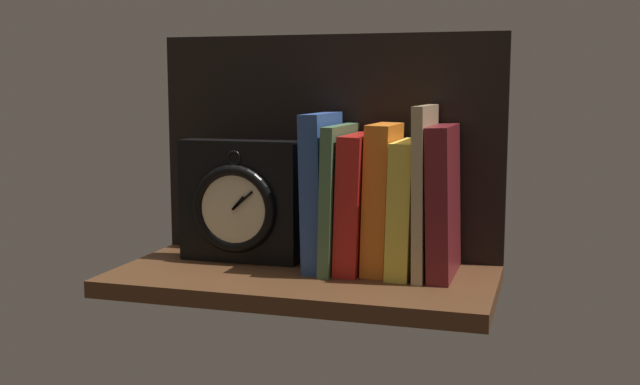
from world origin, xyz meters
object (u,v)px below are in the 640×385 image
at_px(book_blue_modern, 322,191).
at_px(book_tan_shortstories, 426,191).
at_px(framed_clock, 239,202).
at_px(book_red_requiem, 358,202).
at_px(book_maroon_dawkins, 444,201).
at_px(book_yellow_seinlanguage, 407,207).
at_px(book_green_romantic, 339,197).
at_px(book_orange_pandolfini, 382,198).

relative_size(book_blue_modern, book_tan_shortstories, 0.95).
distance_m(book_tan_shortstories, framed_clock, 0.30).
distance_m(book_red_requiem, book_maroon_dawkins, 0.13).
height_order(book_tan_shortstories, framed_clock, book_tan_shortstories).
xyz_separation_m(book_red_requiem, book_yellow_seinlanguage, (0.08, 0.00, -0.00)).
xyz_separation_m(book_green_romantic, book_orange_pandolfini, (0.07, 0.00, 0.00)).
xyz_separation_m(book_blue_modern, book_red_requiem, (0.06, 0.00, -0.02)).
xyz_separation_m(book_blue_modern, book_yellow_seinlanguage, (0.13, 0.00, -0.02)).
bearing_deg(book_blue_modern, book_tan_shortstories, -0.00).
distance_m(book_green_romantic, framed_clock, 0.17).
xyz_separation_m(book_blue_modern, book_green_romantic, (0.03, 0.00, -0.01)).
distance_m(book_green_romantic, book_yellow_seinlanguage, 0.11).
relative_size(book_red_requiem, book_maroon_dawkins, 0.93).
height_order(book_blue_modern, book_yellow_seinlanguage, book_blue_modern).
bearing_deg(book_orange_pandolfini, book_green_romantic, 180.00).
height_order(book_red_requiem, book_orange_pandolfini, book_orange_pandolfini).
bearing_deg(book_yellow_seinlanguage, book_green_romantic, 180.00).
distance_m(book_red_requiem, book_yellow_seinlanguage, 0.08).
bearing_deg(book_yellow_seinlanguage, book_tan_shortstories, -0.00).
relative_size(book_maroon_dawkins, framed_clock, 1.14).
xyz_separation_m(book_orange_pandolfini, framed_clock, (-0.23, -0.00, -0.02)).
bearing_deg(book_orange_pandolfini, book_tan_shortstories, -0.00).
relative_size(book_yellow_seinlanguage, book_tan_shortstories, 0.79).
bearing_deg(book_orange_pandolfini, book_yellow_seinlanguage, 0.00).
distance_m(book_blue_modern, framed_clock, 0.14).
xyz_separation_m(book_tan_shortstories, framed_clock, (-0.30, -0.00, -0.03)).
bearing_deg(book_orange_pandolfini, book_red_requiem, 180.00).
relative_size(book_yellow_seinlanguage, framed_clock, 1.02).
relative_size(book_red_requiem, framed_clock, 1.07).
bearing_deg(book_green_romantic, book_maroon_dawkins, 0.00).
bearing_deg(book_yellow_seinlanguage, book_blue_modern, 180.00).
bearing_deg(book_blue_modern, book_yellow_seinlanguage, 0.00).
distance_m(book_green_romantic, book_orange_pandolfini, 0.07).
xyz_separation_m(book_orange_pandolfini, book_tan_shortstories, (0.07, -0.00, 0.01)).
bearing_deg(book_maroon_dawkins, book_green_romantic, 180.00).
xyz_separation_m(book_blue_modern, book_orange_pandolfini, (0.09, 0.00, -0.01)).
bearing_deg(book_green_romantic, book_red_requiem, 0.00).
height_order(book_green_romantic, book_maroon_dawkins, book_maroon_dawkins).
bearing_deg(book_green_romantic, book_orange_pandolfini, 0.00).
bearing_deg(book_red_requiem, book_orange_pandolfini, 0.00).
bearing_deg(book_maroon_dawkins, book_yellow_seinlanguage, 180.00).
bearing_deg(book_orange_pandolfini, framed_clock, -178.89).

